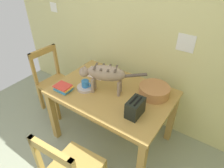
{
  "coord_description": "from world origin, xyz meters",
  "views": [
    {
      "loc": [
        0.97,
        0.03,
        2.08
      ],
      "look_at": [
        -0.03,
        1.47,
        0.85
      ],
      "focal_mm": 31.94,
      "sensor_mm": 36.0,
      "label": 1
    }
  ],
  "objects_px": {
    "book_stack": "(64,88)",
    "dining_table": "(112,98)",
    "cat": "(104,74)",
    "toaster": "(135,108)",
    "saucer_bowl": "(86,88)",
    "wicker_basket": "(154,91)",
    "wooden_chair_near": "(55,82)",
    "magazine": "(96,73)",
    "coffee_mug": "(86,84)"
  },
  "relations": [
    {
      "from": "cat",
      "to": "toaster",
      "type": "distance_m",
      "value": 0.49
    },
    {
      "from": "coffee_mug",
      "to": "wooden_chair_near",
      "type": "relative_size",
      "value": 0.13
    },
    {
      "from": "saucer_bowl",
      "to": "toaster",
      "type": "bearing_deg",
      "value": -4.4
    },
    {
      "from": "book_stack",
      "to": "dining_table",
      "type": "bearing_deg",
      "value": 32.2
    },
    {
      "from": "book_stack",
      "to": "coffee_mug",
      "type": "bearing_deg",
      "value": 40.44
    },
    {
      "from": "book_stack",
      "to": "wicker_basket",
      "type": "height_order",
      "value": "wicker_basket"
    },
    {
      "from": "dining_table",
      "to": "wooden_chair_near",
      "type": "relative_size",
      "value": 1.41
    },
    {
      "from": "coffee_mug",
      "to": "dining_table",
      "type": "bearing_deg",
      "value": 25.41
    },
    {
      "from": "saucer_bowl",
      "to": "wicker_basket",
      "type": "relative_size",
      "value": 0.59
    },
    {
      "from": "book_stack",
      "to": "wicker_basket",
      "type": "xyz_separation_m",
      "value": [
        0.86,
        0.49,
        0.02
      ]
    },
    {
      "from": "coffee_mug",
      "to": "magazine",
      "type": "relative_size",
      "value": 0.42
    },
    {
      "from": "toaster",
      "to": "saucer_bowl",
      "type": "bearing_deg",
      "value": 175.6
    },
    {
      "from": "toaster",
      "to": "wooden_chair_near",
      "type": "relative_size",
      "value": 0.22
    },
    {
      "from": "wooden_chair_near",
      "to": "saucer_bowl",
      "type": "bearing_deg",
      "value": 81.4
    },
    {
      "from": "toaster",
      "to": "cat",
      "type": "bearing_deg",
      "value": 163.57
    },
    {
      "from": "saucer_bowl",
      "to": "book_stack",
      "type": "height_order",
      "value": "book_stack"
    },
    {
      "from": "cat",
      "to": "coffee_mug",
      "type": "bearing_deg",
      "value": 90.34
    },
    {
      "from": "book_stack",
      "to": "wooden_chair_near",
      "type": "xyz_separation_m",
      "value": [
        -0.58,
        0.32,
        -0.33
      ]
    },
    {
      "from": "saucer_bowl",
      "to": "wicker_basket",
      "type": "bearing_deg",
      "value": 26.23
    },
    {
      "from": "book_stack",
      "to": "magazine",
      "type": "bearing_deg",
      "value": 81.82
    },
    {
      "from": "coffee_mug",
      "to": "wooden_chair_near",
      "type": "distance_m",
      "value": 0.87
    },
    {
      "from": "wooden_chair_near",
      "to": "wicker_basket",
      "type": "bearing_deg",
      "value": 100.23
    },
    {
      "from": "book_stack",
      "to": "toaster",
      "type": "xyz_separation_m",
      "value": [
        0.84,
        0.11,
        0.05
      ]
    },
    {
      "from": "coffee_mug",
      "to": "toaster",
      "type": "height_order",
      "value": "toaster"
    },
    {
      "from": "coffee_mug",
      "to": "magazine",
      "type": "xyz_separation_m",
      "value": [
        -0.12,
        0.33,
        -0.07
      ]
    },
    {
      "from": "wicker_basket",
      "to": "book_stack",
      "type": "bearing_deg",
      "value": -150.2
    },
    {
      "from": "cat",
      "to": "wicker_basket",
      "type": "height_order",
      "value": "cat"
    },
    {
      "from": "book_stack",
      "to": "wooden_chair_near",
      "type": "bearing_deg",
      "value": 150.88
    },
    {
      "from": "saucer_bowl",
      "to": "wooden_chair_near",
      "type": "height_order",
      "value": "wooden_chair_near"
    },
    {
      "from": "book_stack",
      "to": "toaster",
      "type": "relative_size",
      "value": 0.97
    },
    {
      "from": "dining_table",
      "to": "coffee_mug",
      "type": "relative_size",
      "value": 10.76
    },
    {
      "from": "cat",
      "to": "wooden_chair_near",
      "type": "relative_size",
      "value": 0.73
    },
    {
      "from": "toaster",
      "to": "wooden_chair_near",
      "type": "distance_m",
      "value": 1.49
    },
    {
      "from": "dining_table",
      "to": "toaster",
      "type": "height_order",
      "value": "toaster"
    },
    {
      "from": "coffee_mug",
      "to": "toaster",
      "type": "bearing_deg",
      "value": -4.43
    },
    {
      "from": "magazine",
      "to": "wooden_chair_near",
      "type": "bearing_deg",
      "value": -170.98
    },
    {
      "from": "coffee_mug",
      "to": "toaster",
      "type": "distance_m",
      "value": 0.66
    },
    {
      "from": "wicker_basket",
      "to": "cat",
      "type": "bearing_deg",
      "value": -151.94
    },
    {
      "from": "cat",
      "to": "wicker_basket",
      "type": "relative_size",
      "value": 2.07
    },
    {
      "from": "saucer_bowl",
      "to": "book_stack",
      "type": "bearing_deg",
      "value": -139.03
    },
    {
      "from": "dining_table",
      "to": "book_stack",
      "type": "height_order",
      "value": "book_stack"
    },
    {
      "from": "dining_table",
      "to": "saucer_bowl",
      "type": "bearing_deg",
      "value": -154.87
    },
    {
      "from": "magazine",
      "to": "wooden_chair_near",
      "type": "relative_size",
      "value": 0.32
    },
    {
      "from": "cat",
      "to": "wicker_basket",
      "type": "xyz_separation_m",
      "value": [
        0.47,
        0.25,
        -0.17
      ]
    },
    {
      "from": "dining_table",
      "to": "magazine",
      "type": "bearing_deg",
      "value": 152.38
    },
    {
      "from": "book_stack",
      "to": "saucer_bowl",
      "type": "bearing_deg",
      "value": 40.97
    },
    {
      "from": "dining_table",
      "to": "magazine",
      "type": "distance_m",
      "value": 0.44
    },
    {
      "from": "book_stack",
      "to": "toaster",
      "type": "height_order",
      "value": "toaster"
    },
    {
      "from": "saucer_bowl",
      "to": "magazine",
      "type": "xyz_separation_m",
      "value": [
        -0.11,
        0.33,
        -0.01
      ]
    },
    {
      "from": "wooden_chair_near",
      "to": "coffee_mug",
      "type": "bearing_deg",
      "value": 81.45
    }
  ]
}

